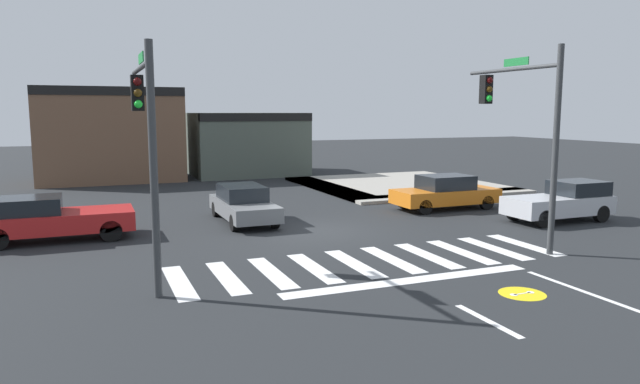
{
  "coord_description": "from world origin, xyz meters",
  "views": [
    {
      "loc": [
        -7.31,
        -18.52,
        4.16
      ],
      "look_at": [
        -0.15,
        -0.91,
        1.51
      ],
      "focal_mm": 32.39,
      "sensor_mm": 36.0,
      "label": 1
    }
  ],
  "objects_px": {
    "traffic_signal_southwest": "(145,123)",
    "traffic_signal_southeast": "(523,115)",
    "car_gray": "(243,204)",
    "car_silver": "(563,201)",
    "car_red": "(47,218)",
    "car_orange": "(445,192)"
  },
  "relations": [
    {
      "from": "traffic_signal_southeast",
      "to": "car_silver",
      "type": "height_order",
      "value": "traffic_signal_southeast"
    },
    {
      "from": "traffic_signal_southwest",
      "to": "car_gray",
      "type": "bearing_deg",
      "value": -31.57
    },
    {
      "from": "traffic_signal_southwest",
      "to": "car_silver",
      "type": "bearing_deg",
      "value": -81.91
    },
    {
      "from": "traffic_signal_southwest",
      "to": "traffic_signal_southeast",
      "type": "height_order",
      "value": "traffic_signal_southeast"
    },
    {
      "from": "traffic_signal_southeast",
      "to": "car_silver",
      "type": "distance_m",
      "value": 5.97
    },
    {
      "from": "car_gray",
      "to": "car_silver",
      "type": "height_order",
      "value": "car_silver"
    },
    {
      "from": "traffic_signal_southwest",
      "to": "car_silver",
      "type": "xyz_separation_m",
      "value": [
        15.46,
        2.2,
        -3.13
      ]
    },
    {
      "from": "traffic_signal_southwest",
      "to": "car_red",
      "type": "xyz_separation_m",
      "value": [
        -2.64,
        5.81,
        -3.12
      ]
    },
    {
      "from": "traffic_signal_southeast",
      "to": "car_orange",
      "type": "height_order",
      "value": "traffic_signal_southeast"
    },
    {
      "from": "traffic_signal_southeast",
      "to": "car_gray",
      "type": "bearing_deg",
      "value": 45.43
    },
    {
      "from": "car_red",
      "to": "car_silver",
      "type": "bearing_deg",
      "value": -11.28
    },
    {
      "from": "traffic_signal_southwest",
      "to": "car_orange",
      "type": "distance_m",
      "value": 14.61
    },
    {
      "from": "car_red",
      "to": "car_silver",
      "type": "distance_m",
      "value": 18.46
    },
    {
      "from": "traffic_signal_southwest",
      "to": "car_red",
      "type": "distance_m",
      "value": 7.1
    },
    {
      "from": "car_orange",
      "to": "traffic_signal_southwest",
      "type": "bearing_deg",
      "value": -154.35
    },
    {
      "from": "car_red",
      "to": "traffic_signal_southeast",
      "type": "bearing_deg",
      "value": -23.87
    },
    {
      "from": "traffic_signal_southwest",
      "to": "car_orange",
      "type": "height_order",
      "value": "traffic_signal_southwest"
    },
    {
      "from": "traffic_signal_southeast",
      "to": "traffic_signal_southwest",
      "type": "bearing_deg",
      "value": 88.45
    },
    {
      "from": "car_gray",
      "to": "traffic_signal_southeast",
      "type": "bearing_deg",
      "value": 45.43
    },
    {
      "from": "car_silver",
      "to": "car_orange",
      "type": "height_order",
      "value": "car_silver"
    },
    {
      "from": "traffic_signal_southwest",
      "to": "traffic_signal_southeast",
      "type": "bearing_deg",
      "value": -91.55
    },
    {
      "from": "car_orange",
      "to": "car_gray",
      "type": "bearing_deg",
      "value": 176.83
    }
  ]
}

